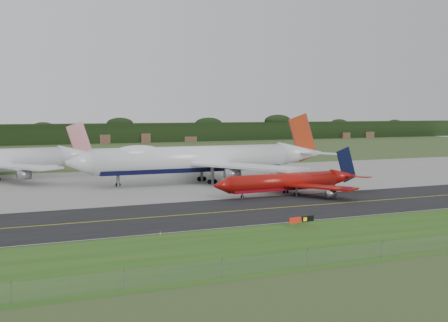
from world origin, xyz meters
TOP-DOWN VIEW (x-y plane):
  - ground at (0.00, 0.00)m, footprint 600.00×600.00m
  - grass_verge at (0.00, -35.00)m, footprint 400.00×30.00m
  - taxiway at (0.00, -4.00)m, footprint 400.00×32.00m
  - apron at (0.00, 51.00)m, footprint 400.00×78.00m
  - taxiway_centreline at (0.00, -4.00)m, footprint 400.00×0.40m
  - taxiway_edge_line at (0.00, -19.50)m, footprint 400.00×0.25m
  - perimeter_fence at (0.00, -48.00)m, footprint 320.00×0.10m
  - horizon_treeline at (0.00, 273.76)m, footprint 700.00×25.00m
  - jet_ba_747 at (6.37, 44.18)m, footprint 76.41×63.49m
  - jet_red_737 at (16.15, 12.58)m, footprint 40.83×33.26m
  - taxiway_sign at (-3.74, -23.99)m, footprint 5.23×0.84m
  - edge_marker_left at (-28.17, -20.50)m, footprint 0.16×0.16m
  - edge_marker_center at (-1.45, -20.50)m, footprint 0.16×0.16m

SIDE VIEW (x-z plane):
  - ground at x=0.00m, z-range 0.00..0.00m
  - grass_verge at x=0.00m, z-range 0.00..0.01m
  - apron at x=0.00m, z-range 0.00..0.01m
  - taxiway at x=0.00m, z-range 0.00..0.02m
  - taxiway_centreline at x=0.00m, z-range 0.03..0.03m
  - taxiway_edge_line at x=0.00m, z-range 0.03..0.03m
  - edge_marker_left at x=-28.17m, z-range 0.00..0.50m
  - edge_marker_center at x=-1.45m, z-range 0.00..0.50m
  - perimeter_fence at x=0.00m, z-range -158.90..161.10m
  - taxiway_sign at x=-3.74m, z-range 0.36..2.11m
  - jet_red_737 at x=16.15m, z-range -2.46..8.56m
  - horizon_treeline at x=0.00m, z-range -0.53..11.47m
  - jet_ba_747 at x=6.37m, z-range -3.08..16.19m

